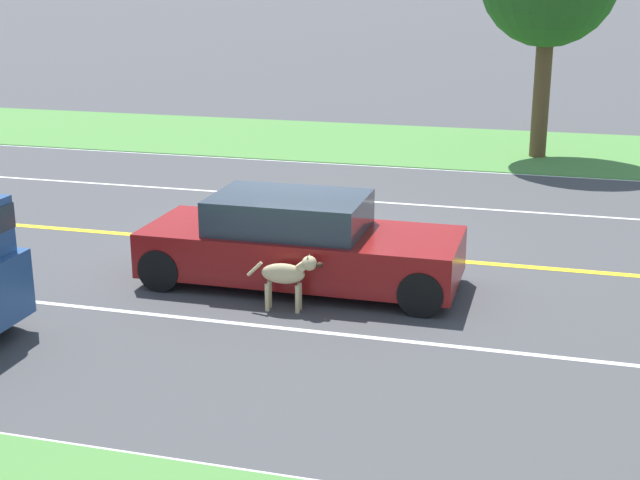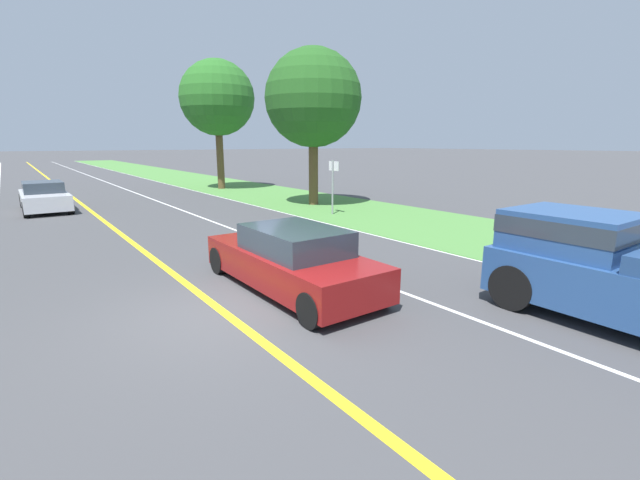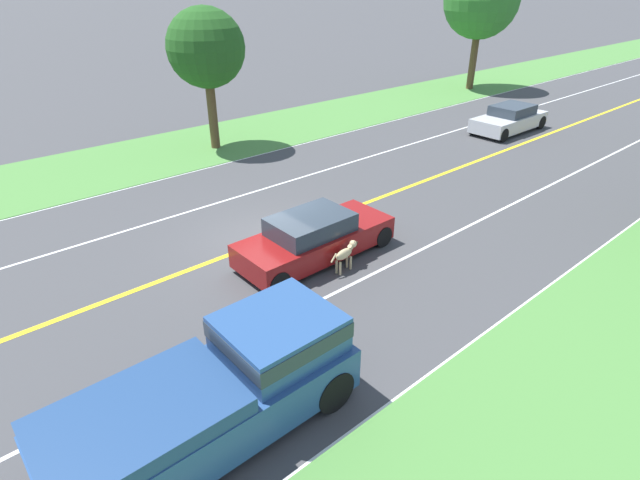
{
  "view_description": "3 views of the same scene",
  "coord_description": "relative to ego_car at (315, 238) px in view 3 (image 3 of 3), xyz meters",
  "views": [
    {
      "loc": [
        13.95,
        4.09,
        4.52
      ],
      "look_at": [
        2.25,
        0.88,
        0.88
      ],
      "focal_mm": 50.0,
      "sensor_mm": 36.0,
      "label": 1
    },
    {
      "loc": [
        -2.93,
        -7.06,
        3.07
      ],
      "look_at": [
        1.95,
        -0.34,
        1.19
      ],
      "focal_mm": 24.0,
      "sensor_mm": 36.0,
      "label": 2
    },
    {
      "loc": [
        11.36,
        -7.69,
        7.31
      ],
      "look_at": [
        2.41,
        0.03,
        0.96
      ],
      "focal_mm": 28.0,
      "sensor_mm": 36.0,
      "label": 3
    }
  ],
  "objects": [
    {
      "name": "ground_plane",
      "position": [
        -1.74,
        -0.41,
        -0.64
      ],
      "size": [
        400.0,
        400.0,
        0.0
      ],
      "primitive_type": "plane",
      "color": "#424244"
    },
    {
      "name": "centre_divider_line",
      "position": [
        -1.74,
        -0.41,
        -0.64
      ],
      "size": [
        0.18,
        160.0,
        0.01
      ],
      "primitive_type": "cube",
      "color": "yellow",
      "rests_on": "ground"
    },
    {
      "name": "lane_edge_line_right",
      "position": [
        5.26,
        -0.41,
        -0.64
      ],
      "size": [
        0.14,
        160.0,
        0.01
      ],
      "primitive_type": "cube",
      "color": "white",
      "rests_on": "ground"
    },
    {
      "name": "lane_edge_line_left",
      "position": [
        -8.74,
        -0.41,
        -0.64
      ],
      "size": [
        0.14,
        160.0,
        0.01
      ],
      "primitive_type": "cube",
      "color": "white",
      "rests_on": "ground"
    },
    {
      "name": "lane_dash_same_dir",
      "position": [
        1.76,
        -0.41,
        -0.64
      ],
      "size": [
        0.1,
        160.0,
        0.01
      ],
      "primitive_type": "cube",
      "color": "white",
      "rests_on": "ground"
    },
    {
      "name": "lane_dash_oncoming",
      "position": [
        -5.24,
        -0.41,
        -0.64
      ],
      "size": [
        0.1,
        160.0,
        0.01
      ],
      "primitive_type": "cube",
      "color": "white",
      "rests_on": "ground"
    },
    {
      "name": "grass_verge_right",
      "position": [
        8.26,
        -0.41,
        -0.63
      ],
      "size": [
        6.0,
        160.0,
        0.03
      ],
      "primitive_type": "cube",
      "color": "#4C843D",
      "rests_on": "ground"
    },
    {
      "name": "grass_verge_left",
      "position": [
        -11.74,
        -0.41,
        -0.63
      ],
      "size": [
        6.0,
        160.0,
        0.03
      ],
      "primitive_type": "cube",
      "color": "#4C843D",
      "rests_on": "ground"
    },
    {
      "name": "ego_car",
      "position": [
        0.0,
        0.0,
        0.0
      ],
      "size": [
        1.83,
        4.72,
        1.37
      ],
      "color": "maroon",
      "rests_on": "ground"
    },
    {
      "name": "dog",
      "position": [
        1.11,
        0.18,
        -0.11
      ],
      "size": [
        0.27,
        1.08,
        0.84
      ],
      "rotation": [
        0.0,
        0.0,
        0.08
      ],
      "color": "#D1B784",
      "rests_on": "ground"
    },
    {
      "name": "pickup_truck",
      "position": [
        3.66,
        -5.26,
        0.31
      ],
      "size": [
        2.09,
        5.37,
        1.85
      ],
      "color": "#284C84",
      "rests_on": "ground"
    },
    {
      "name": "oncoming_car",
      "position": [
        -3.4,
        16.08,
        -0.01
      ],
      "size": [
        1.88,
        4.54,
        1.34
      ],
      "rotation": [
        0.0,
        0.0,
        3.14
      ],
      "color": "silver",
      "rests_on": "ground"
    },
    {
      "name": "roadside_tree_left_near",
      "position": [
        -10.91,
        3.11,
        3.77
      ],
      "size": [
        3.4,
        3.4,
        6.15
      ],
      "color": "brown",
      "rests_on": "ground"
    },
    {
      "name": "roadside_tree_left_far",
      "position": [
        -11.02,
        23.78,
        5.09
      ],
      "size": [
        4.95,
        4.95,
        8.23
      ],
      "color": "brown",
      "rests_on": "ground"
    }
  ]
}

